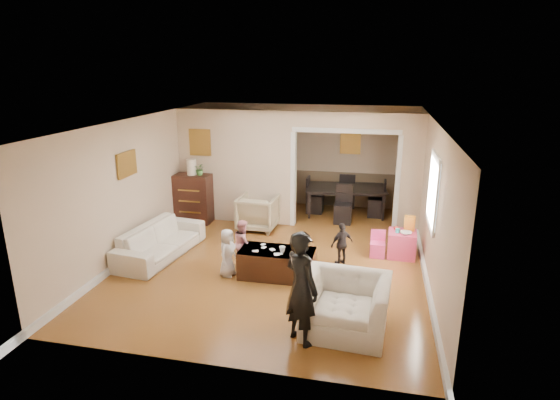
% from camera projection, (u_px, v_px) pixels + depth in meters
% --- Properties ---
extents(floor, '(7.00, 7.00, 0.00)m').
position_uv_depth(floor, '(278.00, 254.00, 8.86)').
color(floor, '#9F5D29').
rests_on(floor, ground).
extents(partition_left, '(2.75, 0.18, 2.60)m').
position_uv_depth(partition_left, '(237.00, 167.00, 10.45)').
color(partition_left, '#C5AD90').
rests_on(partition_left, ground).
extents(partition_right, '(0.55, 0.18, 2.60)m').
position_uv_depth(partition_right, '(409.00, 175.00, 9.66)').
color(partition_right, '#C5AD90').
rests_on(partition_right, ground).
extents(partition_header, '(2.22, 0.18, 0.35)m').
position_uv_depth(partition_header, '(347.00, 120.00, 9.62)').
color(partition_header, '#C5AD90').
rests_on(partition_header, partition_right).
extents(window_pane, '(0.03, 0.95, 1.10)m').
position_uv_depth(window_pane, '(434.00, 191.00, 7.48)').
color(window_pane, white).
rests_on(window_pane, ground).
extents(framed_art_partition, '(0.45, 0.03, 0.55)m').
position_uv_depth(framed_art_partition, '(200.00, 142.00, 10.37)').
color(framed_art_partition, brown).
rests_on(framed_art_partition, partition_left).
extents(framed_art_sofa_wall, '(0.03, 0.55, 0.40)m').
position_uv_depth(framed_art_sofa_wall, '(127.00, 164.00, 8.34)').
color(framed_art_sofa_wall, brown).
extents(framed_art_alcove, '(0.45, 0.03, 0.55)m').
position_uv_depth(framed_art_alcove, '(350.00, 142.00, 11.37)').
color(framed_art_alcove, brown).
extents(sofa, '(1.05, 2.17, 0.61)m').
position_uv_depth(sofa, '(161.00, 241.00, 8.72)').
color(sofa, white).
rests_on(sofa, ground).
extents(armchair_back, '(0.85, 0.88, 0.77)m').
position_uv_depth(armchair_back, '(258.00, 212.00, 10.14)').
color(armchair_back, tan).
rests_on(armchair_back, ground).
extents(armchair_front, '(1.25, 1.11, 0.77)m').
position_uv_depth(armchair_front, '(345.00, 305.00, 6.23)').
color(armchair_front, white).
rests_on(armchair_front, ground).
extents(dresser, '(0.83, 0.47, 1.14)m').
position_uv_depth(dresser, '(193.00, 198.00, 10.55)').
color(dresser, '#33150F').
rests_on(dresser, ground).
extents(table_lamp, '(0.22, 0.22, 0.36)m').
position_uv_depth(table_lamp, '(192.00, 167.00, 10.33)').
color(table_lamp, '#FFF1CF').
rests_on(table_lamp, dresser).
extents(potted_plant, '(0.25, 0.22, 0.28)m').
position_uv_depth(potted_plant, '(200.00, 169.00, 10.30)').
color(potted_plant, '#3B672D').
rests_on(potted_plant, dresser).
extents(coffee_table, '(1.30, 0.66, 0.48)m').
position_uv_depth(coffee_table, '(277.00, 263.00, 7.88)').
color(coffee_table, '#371D11').
rests_on(coffee_table, ground).
extents(coffee_cup, '(0.11, 0.11, 0.10)m').
position_uv_depth(coffee_cup, '(282.00, 249.00, 7.73)').
color(coffee_cup, white).
rests_on(coffee_cup, coffee_table).
extents(play_table, '(0.54, 0.54, 0.50)m').
position_uv_depth(play_table, '(402.00, 244.00, 8.70)').
color(play_table, '#D93967').
rests_on(play_table, ground).
extents(cereal_box, '(0.20, 0.08, 0.30)m').
position_uv_depth(cereal_box, '(410.00, 223.00, 8.66)').
color(cereal_box, yellow).
rests_on(cereal_box, play_table).
extents(cyan_cup, '(0.08, 0.08, 0.08)m').
position_uv_depth(cyan_cup, '(398.00, 231.00, 8.59)').
color(cyan_cup, '#2AD3CD').
rests_on(cyan_cup, play_table).
extents(toy_block, '(0.09, 0.08, 0.05)m').
position_uv_depth(toy_block, '(396.00, 228.00, 8.76)').
color(toy_block, red).
rests_on(toy_block, play_table).
extents(play_bowl, '(0.22, 0.22, 0.05)m').
position_uv_depth(play_bowl, '(406.00, 233.00, 8.50)').
color(play_bowl, white).
rests_on(play_bowl, play_table).
extents(dining_table, '(2.06, 1.31, 0.68)m').
position_uv_depth(dining_table, '(345.00, 201.00, 11.15)').
color(dining_table, black).
rests_on(dining_table, ground).
extents(adult_person, '(0.68, 0.65, 1.56)m').
position_uv_depth(adult_person, '(301.00, 288.00, 5.87)').
color(adult_person, black).
rests_on(adult_person, ground).
extents(child_kneel_a, '(0.34, 0.46, 0.85)m').
position_uv_depth(child_kneel_a, '(227.00, 253.00, 7.86)').
color(child_kneel_a, silver).
rests_on(child_kneel_a, ground).
extents(child_kneel_b, '(0.46, 0.52, 0.88)m').
position_uv_depth(child_kneel_b, '(243.00, 243.00, 8.25)').
color(child_kneel_b, pink).
rests_on(child_kneel_b, ground).
extents(child_toddler, '(0.48, 0.45, 0.80)m').
position_uv_depth(child_toddler, '(342.00, 244.00, 8.33)').
color(child_toddler, black).
rests_on(child_toddler, ground).
extents(craft_papers, '(0.85, 0.50, 0.00)m').
position_uv_depth(craft_papers, '(275.00, 250.00, 7.83)').
color(craft_papers, white).
rests_on(craft_papers, coffee_table).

